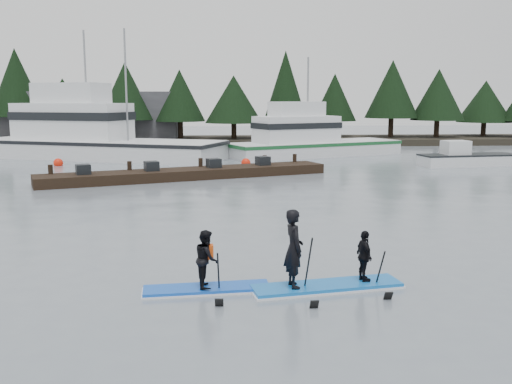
{
  "coord_description": "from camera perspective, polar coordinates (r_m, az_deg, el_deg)",
  "views": [
    {
      "loc": [
        -1.43,
        -13.39,
        4.26
      ],
      "look_at": [
        0.0,
        6.0,
        1.1
      ],
      "focal_mm": 40.0,
      "sensor_mm": 36.0,
      "label": 1
    }
  ],
  "objects": [
    {
      "name": "ground",
      "position": [
        14.13,
        1.81,
        -8.33
      ],
      "size": [
        160.0,
        160.0,
        0.0
      ],
      "primitive_type": "plane",
      "color": "slate",
      "rests_on": "ground"
    },
    {
      "name": "far_shore",
      "position": [
        55.55,
        -2.74,
        5.14
      ],
      "size": [
        70.0,
        8.0,
        0.6
      ],
      "primitive_type": "cube",
      "color": "#2D281E",
      "rests_on": "ground"
    },
    {
      "name": "treeline",
      "position": [
        55.58,
        -2.74,
        4.83
      ],
      "size": [
        60.0,
        4.0,
        8.0
      ],
      "primitive_type": null,
      "color": "black",
      "rests_on": "ground"
    },
    {
      "name": "waterfront_building",
      "position": [
        58.78,
        -16.7,
        7.14
      ],
      "size": [
        18.0,
        6.0,
        5.0
      ],
      "primitive_type": "cube",
      "color": "#4C4C51",
      "rests_on": "ground"
    },
    {
      "name": "fishing_boat_large",
      "position": [
        43.77,
        -16.0,
        4.33
      ],
      "size": [
        18.92,
        11.63,
        10.28
      ],
      "rotation": [
        0.0,
        0.0,
        -0.39
      ],
      "color": "white",
      "rests_on": "ground"
    },
    {
      "name": "fishing_boat_medium",
      "position": [
        43.87,
        5.43,
        4.38
      ],
      "size": [
        14.13,
        8.96,
        8.26
      ],
      "rotation": [
        0.0,
        0.0,
        0.4
      ],
      "color": "white",
      "rests_on": "ground"
    },
    {
      "name": "skiff",
      "position": [
        39.69,
        20.45,
        3.03
      ],
      "size": [
        6.51,
        2.67,
        0.74
      ],
      "primitive_type": "cube",
      "rotation": [
        0.0,
        0.0,
        0.12
      ],
      "color": "white",
      "rests_on": "ground"
    },
    {
      "name": "floating_dock",
      "position": [
        31.28,
        -6.82,
        1.83
      ],
      "size": [
        15.66,
        7.41,
        0.53
      ],
      "primitive_type": "cube",
      "rotation": [
        0.0,
        0.0,
        0.35
      ],
      "color": "black",
      "rests_on": "ground"
    },
    {
      "name": "buoy_c",
      "position": [
        41.82,
        18.98,
        2.89
      ],
      "size": [
        0.54,
        0.54,
        0.54
      ],
      "primitive_type": "sphere",
      "color": "red",
      "rests_on": "ground"
    },
    {
      "name": "buoy_a",
      "position": [
        39.35,
        -19.16,
        2.51
      ],
      "size": [
        0.61,
        0.61,
        0.61
      ],
      "primitive_type": "sphere",
      "color": "red",
      "rests_on": "ground"
    },
    {
      "name": "buoy_b",
      "position": [
        37.25,
        -1.02,
        2.67
      ],
      "size": [
        0.61,
        0.61,
        0.61
      ],
      "primitive_type": "sphere",
      "color": "red",
      "rests_on": "ground"
    },
    {
      "name": "paddleboard_solo",
      "position": [
        12.9,
        -4.95,
        -7.63
      ],
      "size": [
        2.88,
        1.11,
        1.86
      ],
      "rotation": [
        0.0,
        0.0,
        0.08
      ],
      "color": "blue",
      "rests_on": "ground"
    },
    {
      "name": "paddleboard_duo",
      "position": [
        13.01,
        6.49,
        -7.01
      ],
      "size": [
        3.52,
        1.49,
        2.37
      ],
      "rotation": [
        0.0,
        0.0,
        0.17
      ],
      "color": "blue",
      "rests_on": "ground"
    }
  ]
}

